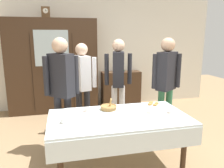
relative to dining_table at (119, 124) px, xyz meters
name	(u,v)px	position (x,y,z in m)	size (l,w,h in m)	color
ground_plane	(115,157)	(0.00, 0.24, -0.63)	(12.00, 12.00, 0.00)	#997A56
back_wall	(90,53)	(0.00, 2.89, 0.72)	(6.40, 0.10, 2.70)	silver
dining_table	(119,124)	(0.00, 0.00, 0.00)	(1.83, 0.99, 0.72)	#3D2819
wall_cabinet	(53,66)	(-0.90, 2.59, 0.45)	(2.01, 0.46, 2.15)	#3D2819
mantel_clock	(46,12)	(-0.99, 2.59, 1.64)	(0.18, 0.11, 0.24)	brown
bookshelf_low	(121,89)	(0.75, 2.64, -0.19)	(0.98, 0.35, 0.89)	#3D2819
book_stack	(121,71)	(0.75, 2.64, 0.28)	(0.17, 0.21, 0.05)	#664C7A
tea_cup_center	(171,111)	(0.72, -0.02, 0.12)	(0.13, 0.13, 0.06)	white
tea_cup_near_right	(87,110)	(-0.39, 0.30, 0.12)	(0.13, 0.13, 0.06)	white
tea_cup_mid_left	(64,121)	(-0.71, -0.05, 0.12)	(0.13, 0.13, 0.06)	white
tea_cup_back_edge	(151,111)	(0.45, 0.04, 0.12)	(0.13, 0.13, 0.06)	white
bread_basket	(109,107)	(-0.07, 0.33, 0.13)	(0.24, 0.24, 0.16)	#9E7542
pastry_plate	(153,105)	(0.63, 0.36, 0.11)	(0.28, 0.28, 0.05)	white
spoon_far_left	(121,115)	(0.04, 0.06, 0.10)	(0.12, 0.02, 0.01)	silver
spoon_far_right	(143,108)	(0.42, 0.26, 0.10)	(0.12, 0.02, 0.01)	silver
person_by_cabinet	(82,79)	(-0.35, 1.28, 0.37)	(0.52, 0.40, 1.64)	#232328
person_behind_table_left	(62,83)	(-0.72, 0.69, 0.44)	(0.52, 0.39, 1.74)	#232328
person_beside_shelf	(166,78)	(1.02, 0.74, 0.44)	(0.52, 0.37, 1.74)	#33704C
person_behind_table_right	(118,75)	(0.31, 1.26, 0.42)	(0.52, 0.40, 1.71)	silver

